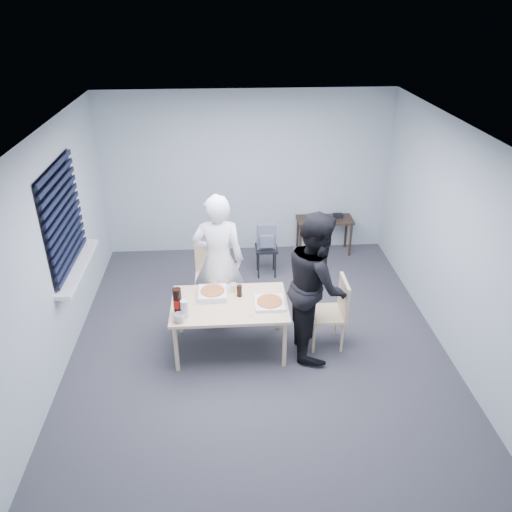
{
  "coord_description": "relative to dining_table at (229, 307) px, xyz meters",
  "views": [
    {
      "loc": [
        -0.36,
        -5.01,
        3.85
      ],
      "look_at": [
        -0.01,
        0.1,
        1.12
      ],
      "focal_mm": 35.0,
      "sensor_mm": 36.0,
      "label": 1
    }
  ],
  "objects": [
    {
      "name": "soda_bottle",
      "position": [
        -0.57,
        -0.17,
        0.22
      ],
      "size": [
        0.1,
        0.1,
        0.32
      ],
      "rotation": [
        0.0,
        0.0,
        -0.4
      ],
      "color": "black",
      "rests_on": "dining_table"
    },
    {
      "name": "cola_glass",
      "position": [
        0.12,
        0.15,
        0.13
      ],
      "size": [
        0.08,
        0.08,
        0.14
      ],
      "primitive_type": "cylinder",
      "rotation": [
        0.0,
        0.0,
        0.26
      ],
      "color": "black",
      "rests_on": "dining_table"
    },
    {
      "name": "chair_right",
      "position": [
        1.24,
        0.02,
        -0.08
      ],
      "size": [
        0.42,
        0.42,
        0.89
      ],
      "color": "beige",
      "rests_on": "ground"
    },
    {
      "name": "side_table",
      "position": [
        1.59,
        2.44,
        -0.07
      ],
      "size": [
        0.9,
        0.4,
        0.6
      ],
      "color": "#322119",
      "rests_on": "ground"
    },
    {
      "name": "stool",
      "position": [
        0.58,
        1.76,
        -0.24
      ],
      "size": [
        0.33,
        0.33,
        0.46
      ],
      "color": "black",
      "rests_on": "ground"
    },
    {
      "name": "room",
      "position": [
        -1.85,
        0.56,
        0.85
      ],
      "size": [
        5.0,
        5.0,
        5.0
      ],
      "color": "#313236",
      "rests_on": "ground"
    },
    {
      "name": "person_white",
      "position": [
        -0.12,
        0.59,
        0.29
      ],
      "size": [
        0.65,
        0.42,
        1.77
      ],
      "primitive_type": "imported",
      "rotation": [
        0.0,
        0.0,
        3.14
      ],
      "color": "white",
      "rests_on": "ground"
    },
    {
      "name": "rubber_band",
      "position": [
        0.24,
        -0.28,
        0.06
      ],
      "size": [
        0.06,
        0.06,
        0.0
      ],
      "primitive_type": "torus",
      "rotation": [
        0.0,
        0.0,
        -0.11
      ],
      "color": "red",
      "rests_on": "dining_table"
    },
    {
      "name": "person_black",
      "position": [
        0.99,
        -0.03,
        0.29
      ],
      "size": [
        0.47,
        0.86,
        1.77
      ],
      "primitive_type": "imported",
      "rotation": [
        0.0,
        0.0,
        1.57
      ],
      "color": "black",
      "rests_on": "ground"
    },
    {
      "name": "pizza_box_a",
      "position": [
        -0.19,
        0.16,
        0.1
      ],
      "size": [
        0.33,
        0.33,
        0.08
      ],
      "rotation": [
        0.0,
        0.0,
        -0.36
      ],
      "color": "white",
      "rests_on": "dining_table"
    },
    {
      "name": "plastic_cups",
      "position": [
        -0.49,
        -0.24,
        0.16
      ],
      "size": [
        0.09,
        0.09,
        0.21
      ],
      "primitive_type": "cylinder",
      "rotation": [
        0.0,
        0.0,
        0.03
      ],
      "color": "silver",
      "rests_on": "dining_table"
    },
    {
      "name": "mug_a",
      "position": [
        -0.55,
        -0.33,
        0.11
      ],
      "size": [
        0.17,
        0.17,
        0.1
      ],
      "primitive_type": "imported",
      "rotation": [
        0.0,
        0.0,
        0.52
      ],
      "color": "silver",
      "rests_on": "dining_table"
    },
    {
      "name": "dining_table",
      "position": [
        0.0,
        0.0,
        0.0
      ],
      "size": [
        1.34,
        0.85,
        0.65
      ],
      "color": "beige",
      "rests_on": "ground"
    },
    {
      "name": "black_box",
      "position": [
        1.81,
        2.48,
        0.04
      ],
      "size": [
        0.17,
        0.14,
        0.06
      ],
      "primitive_type": "cube",
      "rotation": [
        0.0,
        0.0,
        0.28
      ],
      "color": "black",
      "rests_on": "side_table"
    },
    {
      "name": "chair_far",
      "position": [
        -0.23,
        1.03,
        -0.08
      ],
      "size": [
        0.42,
        0.42,
        0.89
      ],
      "color": "beige",
      "rests_on": "ground"
    },
    {
      "name": "papers",
      "position": [
        1.44,
        2.44,
        0.01
      ],
      "size": [
        0.22,
        0.29,
        0.0
      ],
      "primitive_type": "cube",
      "rotation": [
        0.0,
        0.0,
        0.09
      ],
      "color": "white",
      "rests_on": "side_table"
    },
    {
      "name": "mug_b",
      "position": [
        0.06,
        0.26,
        0.11
      ],
      "size": [
        0.1,
        0.1,
        0.09
      ],
      "primitive_type": "imported",
      "color": "silver",
      "rests_on": "dining_table"
    },
    {
      "name": "backpack",
      "position": [
        0.58,
        1.75,
        0.06
      ],
      "size": [
        0.28,
        0.2,
        0.39
      ],
      "rotation": [
        0.0,
        0.0,
        0.17
      ],
      "color": "slate",
      "rests_on": "stool"
    },
    {
      "name": "pizza_box_b",
      "position": [
        0.46,
        -0.06,
        0.08
      ],
      "size": [
        0.35,
        0.35,
        0.05
      ],
      "rotation": [
        0.0,
        0.0,
        0.02
      ],
      "color": "white",
      "rests_on": "dining_table"
    }
  ]
}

